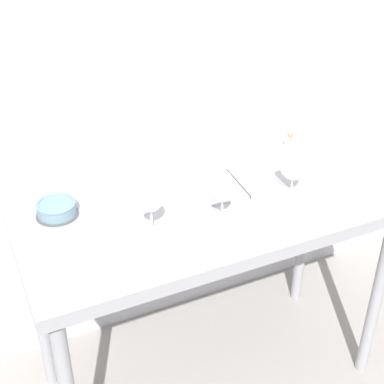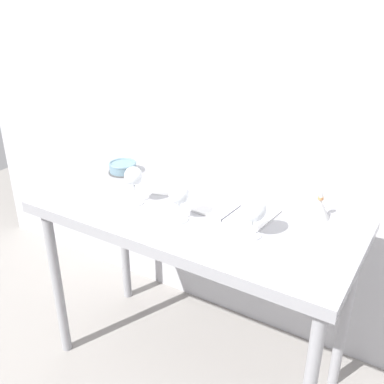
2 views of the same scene
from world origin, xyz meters
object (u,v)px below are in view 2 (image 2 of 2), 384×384
at_px(wine_glass_near_center, 179,195).
at_px(tasting_sheet_upper, 173,186).
at_px(wine_glass_near_left, 134,177).
at_px(wine_glass_near_right, 254,210).
at_px(decanter_funnel, 319,208).
at_px(tasting_bowl, 123,167).
at_px(open_notebook, 235,211).

xyz_separation_m(wine_glass_near_center, tasting_sheet_upper, (-0.20, 0.26, -0.11)).
distance_m(wine_glass_near_center, wine_glass_near_left, 0.25).
bearing_deg(wine_glass_near_right, wine_glass_near_center, -173.04).
distance_m(wine_glass_near_right, decanter_funnel, 0.34).
height_order(wine_glass_near_center, tasting_sheet_upper, wine_glass_near_center).
distance_m(wine_glass_near_left, tasting_bowl, 0.37).
distance_m(wine_glass_near_right, open_notebook, 0.23).
bearing_deg(tasting_sheet_upper, wine_glass_near_left, -118.19).
bearing_deg(wine_glass_near_right, tasting_sheet_upper, 156.97).
bearing_deg(wine_glass_near_right, decanter_funnel, 58.12).
distance_m(tasting_bowl, decanter_funnel, 1.00).
xyz_separation_m(tasting_sheet_upper, tasting_bowl, (-0.31, 0.01, 0.03)).
bearing_deg(wine_glass_near_left, tasting_sheet_upper, 78.81).
relative_size(wine_glass_near_center, decanter_funnel, 1.26).
height_order(tasting_sheet_upper, decanter_funnel, decanter_funnel).
height_order(wine_glass_near_left, open_notebook, wine_glass_near_left).
relative_size(wine_glass_near_right, tasting_sheet_upper, 0.78).
relative_size(wine_glass_near_right, wine_glass_near_left, 0.97).
height_order(open_notebook, tasting_bowl, tasting_bowl).
relative_size(tasting_bowl, decanter_funnel, 1.15).
bearing_deg(wine_glass_near_left, wine_glass_near_right, 1.33).
distance_m(wine_glass_near_center, wine_glass_near_right, 0.31).
xyz_separation_m(wine_glass_near_center, wine_glass_near_left, (-0.25, 0.02, 0.01)).
xyz_separation_m(wine_glass_near_center, open_notebook, (0.17, 0.18, -0.11)).
height_order(wine_glass_near_left, tasting_bowl, wine_glass_near_left).
relative_size(wine_glass_near_center, wine_glass_near_left, 0.94).
bearing_deg(tasting_sheet_upper, wine_glass_near_right, -40.03).
bearing_deg(open_notebook, wine_glass_near_center, -127.38).
height_order(wine_glass_near_center, wine_glass_near_right, wine_glass_near_right).
bearing_deg(tasting_sheet_upper, tasting_bowl, 161.44).
bearing_deg(open_notebook, wine_glass_near_right, -40.94).
relative_size(wine_glass_near_right, decanter_funnel, 1.29).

